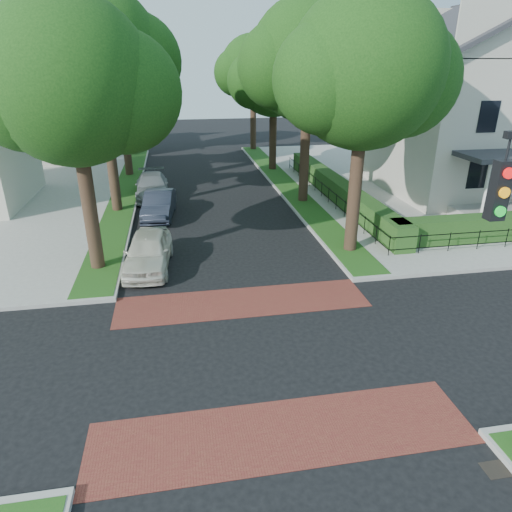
# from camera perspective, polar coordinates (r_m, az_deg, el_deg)

# --- Properties ---
(ground) EXTENTS (120.00, 120.00, 0.00)m
(ground) POSITION_cam_1_polar(r_m,az_deg,el_deg) (13.87, 0.29, -12.12)
(ground) COLOR black
(ground) RESTS_ON ground
(sidewalk_ne) EXTENTS (30.00, 30.00, 0.15)m
(sidewalk_ne) POSITION_cam_1_polar(r_m,az_deg,el_deg) (37.88, 25.24, 8.92)
(sidewalk_ne) COLOR gray
(sidewalk_ne) RESTS_ON ground
(crosswalk_far) EXTENTS (9.00, 2.20, 0.01)m
(crosswalk_far) POSITION_cam_1_polar(r_m,az_deg,el_deg) (16.55, -1.70, -5.78)
(crosswalk_far) COLOR maroon
(crosswalk_far) RESTS_ON ground
(crosswalk_near) EXTENTS (9.00, 2.20, 0.01)m
(crosswalk_near) POSITION_cam_1_polar(r_m,az_deg,el_deg) (11.46, 3.37, -21.23)
(crosswalk_near) COLOR maroon
(crosswalk_near) RESTS_ON ground
(storm_drain) EXTENTS (0.65, 0.45, 0.01)m
(storm_drain) POSITION_cam_1_polar(r_m,az_deg,el_deg) (11.92, 28.02, -22.46)
(storm_drain) COLOR black
(storm_drain) RESTS_ON ground
(grass_strip_ne) EXTENTS (1.60, 29.80, 0.02)m
(grass_strip_ne) POSITION_cam_1_polar(r_m,az_deg,el_deg) (32.11, 3.72, 8.99)
(grass_strip_ne) COLOR #164714
(grass_strip_ne) RESTS_ON sidewalk_ne
(grass_strip_nw) EXTENTS (1.60, 29.80, 0.02)m
(grass_strip_nw) POSITION_cam_1_polar(r_m,az_deg,el_deg) (31.42, -16.00, 7.82)
(grass_strip_nw) COLOR #164714
(grass_strip_nw) RESTS_ON sidewalk_nw
(tree_right_near) EXTENTS (7.75, 6.67, 10.66)m
(tree_right_near) POSITION_cam_1_polar(r_m,az_deg,el_deg) (19.90, 13.51, 21.49)
(tree_right_near) COLOR black
(tree_right_near) RESTS_ON sidewalk_ne
(tree_right_mid) EXTENTS (8.25, 7.09, 11.22)m
(tree_right_mid) POSITION_cam_1_polar(r_m,az_deg,el_deg) (27.47, 6.67, 23.00)
(tree_right_mid) COLOR black
(tree_right_mid) RESTS_ON sidewalk_ne
(tree_right_far) EXTENTS (7.25, 6.23, 9.74)m
(tree_right_far) POSITION_cam_1_polar(r_m,az_deg,el_deg) (36.19, 2.31, 21.43)
(tree_right_far) COLOR black
(tree_right_far) RESTS_ON sidewalk_ne
(tree_right_back) EXTENTS (7.50, 6.45, 10.20)m
(tree_right_back) POSITION_cam_1_polar(r_m,az_deg,el_deg) (45.02, -0.29, 22.25)
(tree_right_back) COLOR black
(tree_right_back) RESTS_ON sidewalk_ne
(tree_left_near) EXTENTS (7.50, 6.45, 10.20)m
(tree_left_near) POSITION_cam_1_polar(r_m,az_deg,el_deg) (18.68, -21.67, 19.38)
(tree_left_near) COLOR black
(tree_left_near) RESTS_ON sidewalk_nw
(tree_left_mid) EXTENTS (8.00, 6.88, 11.48)m
(tree_left_mid) POSITION_cam_1_polar(r_m,az_deg,el_deg) (26.59, -18.80, 22.80)
(tree_left_mid) COLOR black
(tree_left_mid) RESTS_ON sidewalk_nw
(tree_left_far) EXTENTS (7.00, 6.02, 9.86)m
(tree_left_far) POSITION_cam_1_polar(r_m,az_deg,el_deg) (35.52, -16.59, 20.88)
(tree_left_far) COLOR black
(tree_left_far) RESTS_ON sidewalk_nw
(tree_left_back) EXTENTS (7.75, 6.66, 10.44)m
(tree_left_back) POSITION_cam_1_polar(r_m,az_deg,el_deg) (44.50, -15.48, 21.67)
(tree_left_back) COLOR black
(tree_left_back) RESTS_ON sidewalk_nw
(hedge_main_road) EXTENTS (1.00, 18.00, 1.20)m
(hedge_main_road) POSITION_cam_1_polar(r_m,az_deg,el_deg) (28.82, 10.17, 8.23)
(hedge_main_road) COLOR #1D4317
(hedge_main_road) RESTS_ON sidewalk_ne
(fence_main_road) EXTENTS (0.06, 18.00, 0.90)m
(fence_main_road) POSITION_cam_1_polar(r_m,az_deg,el_deg) (28.60, 8.63, 7.91)
(fence_main_road) COLOR black
(fence_main_road) RESTS_ON sidewalk_ne
(house_victorian) EXTENTS (13.00, 13.05, 12.48)m
(house_victorian) POSITION_cam_1_polar(r_m,az_deg,el_deg) (33.43, 27.10, 17.41)
(house_victorian) COLOR beige
(house_victorian) RESTS_ON sidewalk_ne
(house_left_far) EXTENTS (10.00, 9.00, 10.14)m
(house_left_far) POSITION_cam_1_polar(r_m,az_deg,el_deg) (45.27, -28.62, 16.78)
(house_left_far) COLOR beige
(house_left_far) RESTS_ON sidewalk_nw
(parked_car_front) EXTENTS (2.14, 4.57, 1.51)m
(parked_car_front) POSITION_cam_1_polar(r_m,az_deg,el_deg) (19.42, -13.33, 0.59)
(parked_car_front) COLOR silver
(parked_car_front) RESTS_ON ground
(parked_car_middle) EXTENTS (1.92, 4.45, 1.43)m
(parked_car_middle) POSITION_cam_1_polar(r_m,az_deg,el_deg) (25.89, -12.03, 6.30)
(parked_car_middle) COLOR #222733
(parked_car_middle) RESTS_ON ground
(parked_car_rear) EXTENTS (2.19, 5.03, 1.44)m
(parked_car_rear) POSITION_cam_1_polar(r_m,az_deg,el_deg) (29.99, -12.86, 8.54)
(parked_car_rear) COLOR gray
(parked_car_rear) RESTS_ON ground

